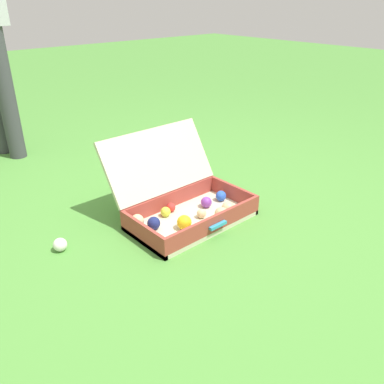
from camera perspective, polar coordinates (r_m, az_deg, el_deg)
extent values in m
plane|color=#4C8C38|center=(2.16, 0.93, -4.65)|extent=(16.00, 16.00, 0.00)
cube|color=beige|center=(2.18, 0.00, -3.96)|extent=(0.66, 0.37, 0.03)
cube|color=#9E3D33|center=(1.99, -6.99, -5.93)|extent=(0.02, 0.37, 0.12)
cube|color=#9E3D33|center=(2.36, 5.86, -0.35)|extent=(0.02, 0.37, 0.12)
cube|color=#9E3D33|center=(2.05, 3.28, -4.71)|extent=(0.63, 0.02, 0.12)
cube|color=#9E3D33|center=(2.27, -2.94, -1.30)|extent=(0.63, 0.02, 0.12)
cube|color=beige|center=(2.26, -4.78, 4.45)|extent=(0.66, 0.21, 0.32)
cube|color=teal|center=(2.03, 3.70, -4.74)|extent=(0.11, 0.02, 0.02)
sphere|color=#CCDB38|center=(2.18, -3.77, -2.82)|extent=(0.05, 0.05, 0.05)
sphere|color=yellow|center=(2.06, -1.11, -4.32)|extent=(0.08, 0.08, 0.08)
sphere|color=#D1B784|center=(2.14, 4.21, -3.13)|extent=(0.08, 0.08, 0.08)
sphere|color=#D1B784|center=(2.09, -7.76, -4.08)|extent=(0.07, 0.07, 0.07)
sphere|color=navy|center=(2.07, -5.44, -4.42)|extent=(0.07, 0.07, 0.07)
sphere|color=red|center=(2.23, -3.00, -2.19)|extent=(0.05, 0.05, 0.05)
sphere|color=purple|center=(2.26, 2.03, -1.45)|extent=(0.06, 0.06, 0.06)
sphere|color=#D1B784|center=(2.16, 1.34, -3.07)|extent=(0.05, 0.05, 0.05)
sphere|color=#D1B784|center=(2.20, 5.13, -2.29)|extent=(0.07, 0.07, 0.07)
sphere|color=blue|center=(2.34, 4.12, -0.55)|extent=(0.06, 0.06, 0.06)
sphere|color=white|center=(2.04, -18.20, -7.11)|extent=(0.07, 0.07, 0.07)
cylinder|color=#3D3D42|center=(3.21, -24.81, 12.27)|extent=(0.12, 0.12, 0.92)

